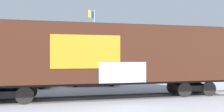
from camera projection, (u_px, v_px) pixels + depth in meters
ground_plane at (126, 97)px, 13.27m from camera, size 260.00×260.00×0.00m
track at (89, 98)px, 12.72m from camera, size 60.00×4.55×0.08m
freight_car at (109, 55)px, 12.98m from camera, size 16.50×3.90×4.48m
flagpole at (93, 34)px, 26.24m from camera, size 1.02×1.21×8.20m
hillside at (67, 51)px, 70.22m from camera, size 122.00×40.06×13.28m
parked_car_tan at (24, 77)px, 17.30m from camera, size 4.73×2.52×1.69m
parked_car_red at (93, 76)px, 18.76m from camera, size 4.60×2.42×1.64m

